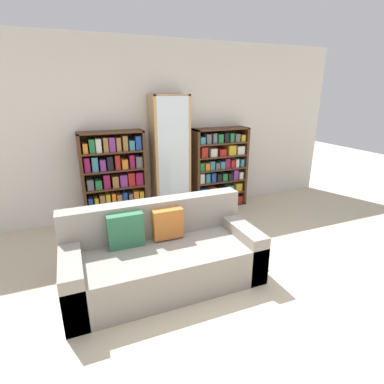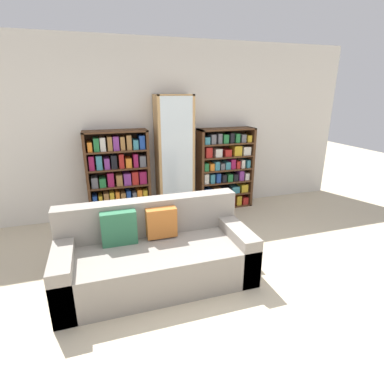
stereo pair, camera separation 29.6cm
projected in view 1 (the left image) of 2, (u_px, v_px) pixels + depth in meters
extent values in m
plane|color=beige|center=(238.00, 303.00, 2.89)|extent=(16.00, 16.00, 0.00)
cube|color=beige|center=(157.00, 130.00, 4.76)|extent=(6.54, 0.06, 2.70)
cube|color=gray|center=(165.00, 265.00, 3.13)|extent=(1.99, 0.87, 0.42)
cube|color=gray|center=(155.00, 217.00, 3.29)|extent=(1.99, 0.20, 0.41)
cube|color=gray|center=(73.00, 280.00, 2.79)|extent=(0.20, 0.87, 0.54)
cube|color=gray|center=(239.00, 245.00, 3.44)|extent=(0.20, 0.87, 0.54)
cube|color=#2D6B47|center=(126.00, 231.00, 3.04)|extent=(0.36, 0.12, 0.36)
cube|color=#B76628|center=(168.00, 223.00, 3.20)|extent=(0.32, 0.12, 0.32)
cube|color=#4C2D19|center=(83.00, 181.00, 4.35)|extent=(0.04, 0.32, 1.40)
cube|color=#4C2D19|center=(144.00, 175.00, 4.67)|extent=(0.04, 0.32, 1.40)
cube|color=#4C2D19|center=(110.00, 132.00, 4.29)|extent=(0.94, 0.32, 0.02)
cube|color=#4C2D19|center=(118.00, 220.00, 4.73)|extent=(0.94, 0.32, 0.02)
cube|color=#4C2D19|center=(113.00, 175.00, 4.65)|extent=(0.94, 0.01, 1.40)
cube|color=#4C2D19|center=(116.00, 203.00, 4.64)|extent=(0.86, 0.32, 0.02)
cube|color=#4C2D19|center=(115.00, 187.00, 4.55)|extent=(0.86, 0.32, 0.02)
cube|color=#4C2D19|center=(113.00, 169.00, 4.47)|extent=(0.86, 0.32, 0.02)
cube|color=#4C2D19|center=(112.00, 151.00, 4.38)|extent=(0.86, 0.32, 0.02)
cube|color=#8E1947|center=(95.00, 218.00, 4.57)|extent=(0.14, 0.24, 0.15)
cube|color=#5B5B60|center=(107.00, 215.00, 4.63)|extent=(0.13, 0.24, 0.20)
cube|color=#AD231E|center=(117.00, 214.00, 4.69)|extent=(0.10, 0.24, 0.20)
cube|color=#7A3384|center=(128.00, 214.00, 4.76)|extent=(0.12, 0.24, 0.14)
cube|color=olive|center=(139.00, 210.00, 4.81)|extent=(0.14, 0.24, 0.20)
cube|color=#1E4293|center=(90.00, 201.00, 4.47)|extent=(0.06, 0.24, 0.14)
cube|color=gold|center=(96.00, 201.00, 4.50)|extent=(0.05, 0.24, 0.14)
cube|color=olive|center=(102.00, 199.00, 4.52)|extent=(0.07, 0.24, 0.17)
cube|color=gold|center=(108.00, 198.00, 4.55)|extent=(0.06, 0.24, 0.18)
cube|color=orange|center=(113.00, 198.00, 4.58)|extent=(0.06, 0.24, 0.18)
cube|color=olive|center=(119.00, 198.00, 4.62)|extent=(0.07, 0.24, 0.15)
cube|color=#1E4293|center=(124.00, 196.00, 4.64)|extent=(0.06, 0.24, 0.17)
cube|color=#5B5B60|center=(130.00, 196.00, 4.68)|extent=(0.06, 0.24, 0.14)
cube|color=orange|center=(135.00, 195.00, 4.71)|extent=(0.07, 0.24, 0.17)
cube|color=gold|center=(140.00, 194.00, 4.74)|extent=(0.07, 0.24, 0.16)
cube|color=#5B5B60|center=(90.00, 184.00, 4.39)|extent=(0.09, 0.24, 0.16)
cube|color=#237038|center=(98.00, 183.00, 4.43)|extent=(0.09, 0.24, 0.14)
cube|color=#8E1947|center=(106.00, 180.00, 4.46)|extent=(0.09, 0.24, 0.21)
cube|color=olive|center=(115.00, 181.00, 4.51)|extent=(0.09, 0.24, 0.17)
cube|color=#7A3384|center=(123.00, 179.00, 4.56)|extent=(0.11, 0.24, 0.18)
cube|color=#AD231E|center=(130.00, 178.00, 4.60)|extent=(0.09, 0.24, 0.20)
cube|color=#8E1947|center=(138.00, 177.00, 4.64)|extent=(0.11, 0.24, 0.19)
cube|color=#8E1947|center=(87.00, 164.00, 4.29)|extent=(0.08, 0.24, 0.21)
cube|color=teal|center=(94.00, 163.00, 4.33)|extent=(0.08, 0.24, 0.21)
cube|color=#7A3384|center=(102.00, 164.00, 4.37)|extent=(0.08, 0.24, 0.16)
cube|color=black|center=(109.00, 162.00, 4.40)|extent=(0.08, 0.24, 0.20)
cube|color=#AD231E|center=(117.00, 161.00, 4.44)|extent=(0.07, 0.24, 0.21)
cube|color=orange|center=(124.00, 163.00, 4.49)|extent=(0.08, 0.24, 0.14)
cube|color=#8E1947|center=(131.00, 161.00, 4.52)|extent=(0.07, 0.24, 0.20)
cube|color=#5B5B60|center=(138.00, 161.00, 4.56)|extent=(0.09, 0.24, 0.17)
cube|color=orange|center=(85.00, 148.00, 4.21)|extent=(0.06, 0.24, 0.14)
cube|color=#237038|center=(91.00, 145.00, 4.24)|extent=(0.08, 0.24, 0.19)
cube|color=beige|center=(98.00, 145.00, 4.27)|extent=(0.08, 0.24, 0.19)
cube|color=olive|center=(105.00, 144.00, 4.30)|extent=(0.07, 0.24, 0.20)
cube|color=#7A3384|center=(111.00, 144.00, 4.33)|extent=(0.08, 0.24, 0.20)
cube|color=olive|center=(118.00, 144.00, 4.37)|extent=(0.06, 0.24, 0.20)
cube|color=olive|center=(124.00, 143.00, 4.40)|extent=(0.07, 0.24, 0.22)
cube|color=teal|center=(131.00, 145.00, 4.45)|extent=(0.07, 0.24, 0.14)
cube|color=#1E4293|center=(137.00, 142.00, 4.47)|extent=(0.08, 0.24, 0.20)
cube|color=tan|center=(154.00, 159.00, 4.64)|extent=(0.04, 0.36, 1.90)
cube|color=tan|center=(186.00, 156.00, 4.83)|extent=(0.04, 0.36, 1.90)
cube|color=tan|center=(169.00, 95.00, 4.43)|extent=(0.57, 0.36, 0.02)
cube|color=tan|center=(172.00, 212.00, 5.03)|extent=(0.57, 0.36, 0.02)
cube|color=tan|center=(167.00, 155.00, 4.88)|extent=(0.57, 0.01, 1.90)
cube|color=silver|center=(174.00, 159.00, 4.58)|extent=(0.49, 0.01, 1.88)
cube|color=tan|center=(171.00, 190.00, 4.91)|extent=(0.49, 0.32, 0.02)
cube|color=tan|center=(170.00, 169.00, 4.79)|extent=(0.49, 0.32, 0.02)
cube|color=tan|center=(170.00, 146.00, 4.67)|extent=(0.49, 0.32, 0.02)
cube|color=tan|center=(169.00, 121.00, 4.55)|extent=(0.49, 0.32, 0.02)
cylinder|color=silver|center=(161.00, 211.00, 4.97)|extent=(0.01, 0.01, 0.07)
cone|color=silver|center=(161.00, 206.00, 4.95)|extent=(0.08, 0.08, 0.08)
cylinder|color=silver|center=(168.00, 210.00, 5.01)|extent=(0.01, 0.01, 0.07)
cone|color=silver|center=(168.00, 206.00, 4.98)|extent=(0.08, 0.08, 0.08)
cylinder|color=silver|center=(175.00, 209.00, 5.03)|extent=(0.01, 0.01, 0.07)
cone|color=silver|center=(175.00, 205.00, 5.01)|extent=(0.08, 0.08, 0.08)
cylinder|color=silver|center=(181.00, 208.00, 5.07)|extent=(0.01, 0.01, 0.07)
cone|color=silver|center=(181.00, 204.00, 5.05)|extent=(0.08, 0.08, 0.08)
cylinder|color=silver|center=(161.00, 189.00, 4.82)|extent=(0.01, 0.01, 0.07)
cone|color=silver|center=(161.00, 185.00, 4.80)|extent=(0.08, 0.08, 0.08)
cylinder|color=silver|center=(168.00, 188.00, 4.87)|extent=(0.01, 0.01, 0.07)
cone|color=silver|center=(168.00, 184.00, 4.85)|extent=(0.08, 0.08, 0.08)
cylinder|color=silver|center=(174.00, 187.00, 4.92)|extent=(0.01, 0.01, 0.07)
cone|color=silver|center=(174.00, 183.00, 4.89)|extent=(0.08, 0.08, 0.08)
cylinder|color=silver|center=(180.00, 186.00, 4.97)|extent=(0.01, 0.01, 0.07)
cone|color=silver|center=(180.00, 182.00, 4.94)|extent=(0.08, 0.08, 0.08)
cylinder|color=silver|center=(161.00, 167.00, 4.73)|extent=(0.01, 0.01, 0.07)
cone|color=silver|center=(161.00, 162.00, 4.70)|extent=(0.09, 0.09, 0.08)
cylinder|color=silver|center=(170.00, 166.00, 4.78)|extent=(0.01, 0.01, 0.07)
cone|color=silver|center=(170.00, 161.00, 4.75)|extent=(0.09, 0.09, 0.08)
cylinder|color=silver|center=(179.00, 165.00, 4.83)|extent=(0.01, 0.01, 0.07)
cone|color=silver|center=(179.00, 160.00, 4.81)|extent=(0.09, 0.09, 0.08)
cylinder|color=silver|center=(159.00, 143.00, 4.61)|extent=(0.01, 0.01, 0.07)
cone|color=silver|center=(159.00, 138.00, 4.58)|extent=(0.08, 0.08, 0.09)
cylinder|color=silver|center=(166.00, 143.00, 4.64)|extent=(0.01, 0.01, 0.07)
cone|color=silver|center=(166.00, 138.00, 4.61)|extent=(0.08, 0.08, 0.09)
cylinder|color=silver|center=(174.00, 142.00, 4.66)|extent=(0.01, 0.01, 0.07)
cone|color=silver|center=(174.00, 137.00, 4.64)|extent=(0.08, 0.08, 0.09)
cylinder|color=silver|center=(180.00, 142.00, 4.72)|extent=(0.01, 0.01, 0.07)
cone|color=silver|center=(180.00, 137.00, 4.69)|extent=(0.08, 0.08, 0.09)
cylinder|color=silver|center=(158.00, 118.00, 4.47)|extent=(0.01, 0.01, 0.08)
cone|color=silver|center=(158.00, 112.00, 4.45)|extent=(0.06, 0.06, 0.10)
cylinder|color=silver|center=(164.00, 118.00, 4.49)|extent=(0.01, 0.01, 0.08)
cone|color=silver|center=(164.00, 112.00, 4.46)|extent=(0.06, 0.06, 0.10)
cylinder|color=silver|center=(169.00, 118.00, 4.55)|extent=(0.01, 0.01, 0.08)
cone|color=silver|center=(169.00, 111.00, 4.52)|extent=(0.06, 0.06, 0.10)
cylinder|color=silver|center=(175.00, 118.00, 4.57)|extent=(0.01, 0.01, 0.08)
cone|color=silver|center=(175.00, 111.00, 4.54)|extent=(0.06, 0.06, 0.10)
cylinder|color=silver|center=(180.00, 117.00, 4.60)|extent=(0.01, 0.01, 0.08)
cone|color=silver|center=(180.00, 111.00, 4.57)|extent=(0.06, 0.06, 0.10)
cube|color=#4C2D19|center=(195.00, 171.00, 4.99)|extent=(0.04, 0.32, 1.36)
cube|color=#4C2D19|center=(242.00, 166.00, 5.32)|extent=(0.04, 0.32, 1.36)
cube|color=#4C2D19|center=(221.00, 129.00, 4.94)|extent=(0.95, 0.32, 0.02)
cube|color=#4C2D19|center=(218.00, 204.00, 5.37)|extent=(0.95, 0.32, 0.02)
cube|color=#4C2D19|center=(215.00, 166.00, 5.29)|extent=(0.95, 0.01, 1.36)
cube|color=#4C2D19|center=(219.00, 192.00, 5.30)|extent=(0.87, 0.32, 0.02)
cube|color=#4C2D19|center=(219.00, 180.00, 5.23)|extent=(0.87, 0.32, 0.02)
cube|color=#4C2D19|center=(219.00, 168.00, 5.16)|extent=(0.87, 0.32, 0.02)
cube|color=#4C2D19|center=(220.00, 156.00, 5.09)|extent=(0.87, 0.32, 0.02)
cube|color=#4C2D19|center=(220.00, 143.00, 5.02)|extent=(0.87, 0.32, 0.02)
cube|color=#7A3384|center=(200.00, 203.00, 5.21)|extent=(0.08, 0.24, 0.13)
cube|color=#8E1947|center=(207.00, 202.00, 5.25)|extent=(0.08, 0.24, 0.15)
cube|color=#AD231E|center=(213.00, 201.00, 5.29)|extent=(0.10, 0.24, 0.16)
cube|color=olive|center=(219.00, 201.00, 5.34)|extent=(0.08, 0.24, 0.12)
cube|color=#AD231E|center=(225.00, 198.00, 5.38)|extent=(0.08, 0.24, 0.17)
cube|color=gold|center=(231.00, 198.00, 5.42)|extent=(0.08, 0.24, 0.17)
cube|color=#AD231E|center=(237.00, 198.00, 5.47)|extent=(0.10, 0.24, 0.13)
cube|color=#1E4293|center=(201.00, 191.00, 5.14)|extent=(0.14, 0.24, 0.12)
cube|color=olive|center=(210.00, 190.00, 5.21)|extent=(0.13, 0.24, 0.12)
cube|color=black|center=(219.00, 189.00, 5.27)|extent=(0.15, 0.24, 0.11)
cube|color=teal|center=(228.00, 187.00, 5.33)|extent=(0.13, 0.24, 0.11)
cube|color=gold|center=(236.00, 186.00, 5.39)|extent=(0.12, 0.24, 0.14)
cube|color=beige|center=(200.00, 177.00, 5.05)|extent=(0.08, 0.24, 0.17)
cube|color=teal|center=(205.00, 177.00, 5.09)|extent=(0.07, 0.24, 0.15)
cube|color=#1E4293|center=(211.00, 176.00, 5.13)|extent=(0.07, 0.24, 0.16)
cube|color=black|center=(217.00, 176.00, 5.18)|extent=(0.07, 0.24, 0.13)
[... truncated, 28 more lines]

